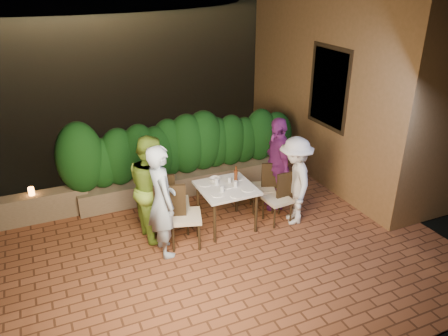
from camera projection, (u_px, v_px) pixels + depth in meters
ground at (225, 257)px, 6.74m from camera, size 400.00×400.00×0.00m
terrace_floor at (213, 243)px, 7.18m from camera, size 7.00×6.00×0.15m
building_wall at (350, 53)px, 8.68m from camera, size 1.60×5.00×5.00m
window_pane at (330, 88)px, 8.18m from camera, size 0.08×1.00×1.40m
window_frame at (330, 88)px, 8.18m from camera, size 0.06×1.15×1.55m
planter at (187, 181)px, 8.63m from camera, size 4.20×0.55×0.40m
hedge at (186, 146)px, 8.32m from camera, size 4.00×0.70×1.10m
parapet at (23, 210)px, 7.51m from camera, size 2.20×0.30×0.50m
hill at (58, 34)px, 59.03m from camera, size 52.00×40.00×22.00m
dining_table at (226, 207)px, 7.36m from camera, size 0.90×0.90×0.75m
plate_nw at (218, 194)px, 6.95m from camera, size 0.22×0.22×0.01m
plate_sw at (205, 184)px, 7.28m from camera, size 0.21×0.21×0.01m
plate_ne at (248, 189)px, 7.11m from camera, size 0.21×0.21×0.01m
plate_se at (237, 178)px, 7.49m from camera, size 0.20×0.20×0.01m
plate_centre at (226, 186)px, 7.21m from camera, size 0.22×0.22×0.01m
plate_front at (237, 195)px, 6.92m from camera, size 0.22×0.22×0.01m
glass_nw at (222, 189)px, 7.01m from camera, size 0.07×0.07×0.11m
glass_sw at (216, 181)px, 7.26m from camera, size 0.07×0.07×0.12m
glass_ne at (236, 184)px, 7.18m from camera, size 0.06×0.06×0.11m
glass_se at (229, 180)px, 7.32m from camera, size 0.06×0.06×0.10m
beer_bottle at (236, 175)px, 7.26m from camera, size 0.06×0.06×0.31m
bowl at (215, 179)px, 7.42m from camera, size 0.23×0.23×0.05m
chair_left_front at (185, 215)px, 6.80m from camera, size 0.61×0.61×1.06m
chair_left_back at (174, 203)px, 7.19m from camera, size 0.59×0.59×1.03m
chair_right_front at (278, 198)px, 7.46m from camera, size 0.45×0.45×0.90m
chair_right_back at (262, 187)px, 7.84m from camera, size 0.54×0.54×0.92m
diner_blue at (162, 201)px, 6.47m from camera, size 0.45×0.66×1.78m
diner_green at (152, 187)px, 6.94m from camera, size 0.72×0.89×1.73m
diner_white at (295, 181)px, 7.34m from camera, size 0.87×1.13×1.55m
diner_purple at (277, 163)px, 7.81m from camera, size 0.62×1.07×1.72m
parapet_lamp at (31, 191)px, 7.44m from camera, size 0.10×0.10×0.14m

